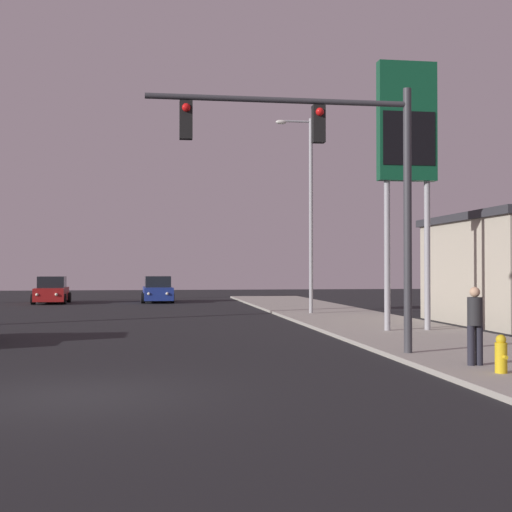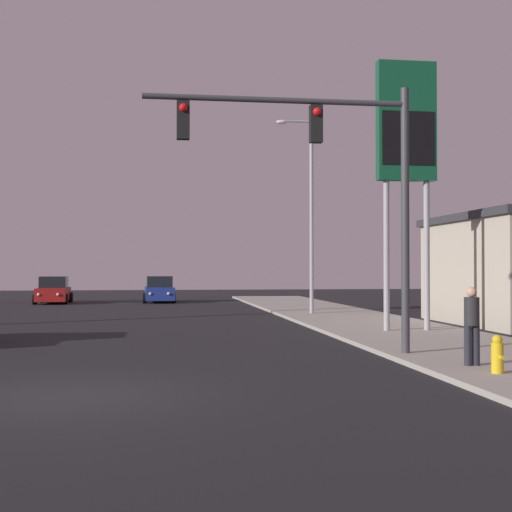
% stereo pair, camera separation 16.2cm
% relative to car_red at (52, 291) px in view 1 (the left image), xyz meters
% --- Properties ---
extents(ground_plane, '(120.00, 120.00, 0.00)m').
position_rel_car_red_xyz_m(ground_plane, '(4.93, -33.21, -0.76)').
color(ground_plane, black).
extents(sidewalk_right, '(5.00, 60.00, 0.12)m').
position_rel_car_red_xyz_m(sidewalk_right, '(14.43, -23.21, -0.70)').
color(sidewalk_right, '#9E998E').
rests_on(sidewalk_right, ground).
extents(car_red, '(2.04, 4.34, 1.68)m').
position_rel_car_red_xyz_m(car_red, '(0.00, 0.00, 0.00)').
color(car_red, maroon).
rests_on(car_red, ground).
extents(car_blue, '(2.04, 4.34, 1.68)m').
position_rel_car_red_xyz_m(car_blue, '(6.55, 0.49, 0.00)').
color(car_blue, navy).
rests_on(car_blue, ground).
extents(traffic_light_mast, '(6.49, 0.36, 6.50)m').
position_rel_car_red_xyz_m(traffic_light_mast, '(10.64, -29.00, 3.92)').
color(traffic_light_mast, '#38383D').
rests_on(traffic_light_mast, sidewalk_right).
extents(street_lamp, '(1.74, 0.24, 9.00)m').
position_rel_car_red_xyz_m(street_lamp, '(13.34, -13.60, 4.36)').
color(street_lamp, '#99999E').
rests_on(street_lamp, sidewalk_right).
extents(gas_station_sign, '(2.00, 0.42, 9.00)m').
position_rel_car_red_xyz_m(gas_station_sign, '(14.68, -22.90, 5.86)').
color(gas_station_sign, '#99999E').
rests_on(gas_station_sign, sidewalk_right).
extents(fire_hydrant, '(0.24, 0.34, 0.76)m').
position_rel_car_red_xyz_m(fire_hydrant, '(13.06, -32.50, -0.27)').
color(fire_hydrant, gold).
rests_on(fire_hydrant, sidewalk_right).
extents(pedestrian_on_sidewalk, '(0.34, 0.32, 1.67)m').
position_rel_car_red_xyz_m(pedestrian_on_sidewalk, '(13.06, -31.36, 0.27)').
color(pedestrian_on_sidewalk, '#23232D').
rests_on(pedestrian_on_sidewalk, sidewalk_right).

